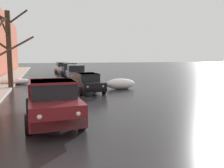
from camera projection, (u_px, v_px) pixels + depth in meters
name	position (u px, v px, depth m)	size (l,w,h in m)	color
snow_bank_along_left_kerb	(121.00, 84.00, 19.12)	(2.49, 1.18, 0.87)	white
snow_bank_mid_block_left	(17.00, 81.00, 22.30)	(2.98, 0.95, 0.59)	white
bare_tree_mid_block	(8.00, 47.00, 18.78)	(3.21, 3.12, 6.58)	#382B1E
pickup_truck_maroon_approaching_near_lane	(52.00, 100.00, 9.49)	(2.23, 5.43, 1.76)	maroon
sedan_black_parked_kerbside_close	(88.00, 82.00, 17.42)	(1.98, 4.40, 1.42)	black
suv_grey_parked_kerbside_mid	(75.00, 73.00, 24.30)	(2.15, 4.42, 1.82)	slate
suv_darkblue_parked_far_down_block	(69.00, 69.00, 31.48)	(2.21, 4.66, 1.82)	navy
suv_white_queued_behind_truck	(62.00, 67.00, 36.83)	(2.17, 4.78, 1.82)	silver
sedan_silver_at_far_intersection	(61.00, 67.00, 44.29)	(2.27, 4.46, 1.42)	#B7B7BC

